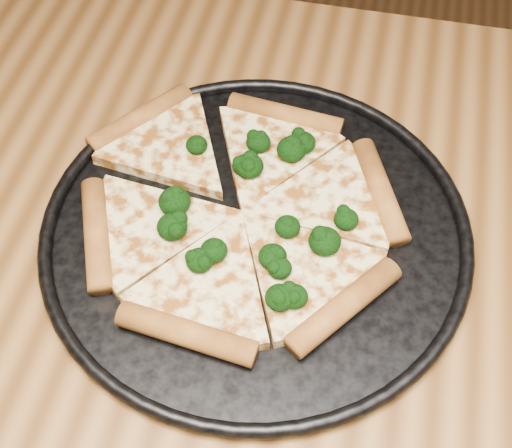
# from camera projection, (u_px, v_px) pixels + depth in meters

# --- Properties ---
(dining_table) EXTENTS (1.20, 0.90, 0.75)m
(dining_table) POSITION_uv_depth(u_px,v_px,m) (338.00, 377.00, 0.69)
(dining_table) COLOR brown
(dining_table) RESTS_ON ground
(pizza_pan) EXTENTS (0.41, 0.41, 0.02)m
(pizza_pan) POSITION_uv_depth(u_px,v_px,m) (256.00, 229.00, 0.67)
(pizza_pan) COLOR black
(pizza_pan) RESTS_ON dining_table
(pizza) EXTENTS (0.34, 0.31, 0.02)m
(pizza) POSITION_uv_depth(u_px,v_px,m) (238.00, 209.00, 0.68)
(pizza) COLOR #F4E095
(pizza) RESTS_ON pizza_pan
(broccoli_florets) EXTENTS (0.19, 0.21, 0.02)m
(broccoli_florets) POSITION_uv_depth(u_px,v_px,m) (256.00, 209.00, 0.66)
(broccoli_florets) COLOR black
(broccoli_florets) RESTS_ON pizza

